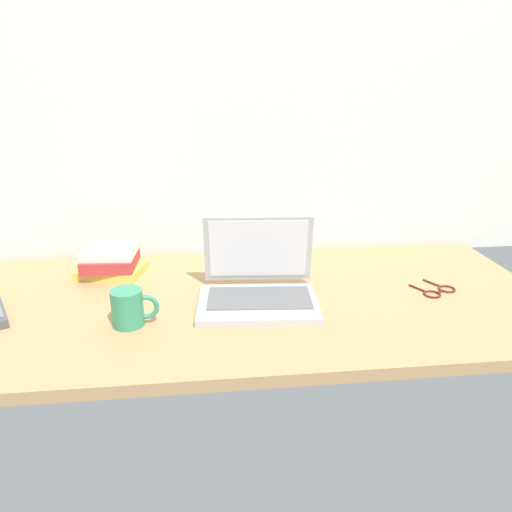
{
  "coord_description": "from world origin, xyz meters",
  "views": [
    {
      "loc": [
        -0.14,
        -1.24,
        0.6
      ],
      "look_at": [
        0.0,
        0.0,
        0.15
      ],
      "focal_mm": 35.22,
      "sensor_mm": 36.0,
      "label": 1
    }
  ],
  "objects": [
    {
      "name": "laptop",
      "position": [
        0.01,
        -0.02,
        0.08
      ],
      "size": [
        0.33,
        0.29,
        0.22
      ],
      "color": "#B2B5BA",
      "rests_on": "desk"
    },
    {
      "name": "book_stack",
      "position": [
        -0.41,
        0.22,
        0.07
      ],
      "size": [
        0.21,
        0.18,
        0.09
      ],
      "color": "#D8BF4C",
      "rests_on": "desk"
    },
    {
      "name": "eyeglasses",
      "position": [
        0.51,
        -0.02,
        0.03
      ],
      "size": [
        0.13,
        0.13,
        0.01
      ],
      "color": "#591E19",
      "rests_on": "desk"
    },
    {
      "name": "desk",
      "position": [
        0.0,
        0.0,
        0.01
      ],
      "size": [
        1.6,
        0.76,
        0.03
      ],
      "color": "tan",
      "rests_on": "ground"
    },
    {
      "name": "coffee_mug",
      "position": [
        -0.32,
        -0.12,
        0.08
      ],
      "size": [
        0.11,
        0.08,
        0.09
      ],
      "color": "#338C66",
      "rests_on": "desk"
    }
  ]
}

